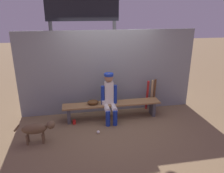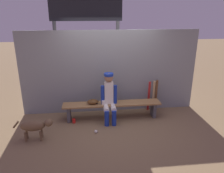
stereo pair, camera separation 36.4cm
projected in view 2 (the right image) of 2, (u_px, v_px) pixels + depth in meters
The scene contains 13 objects.
ground_plane at pixel (112, 118), 5.78m from camera, with size 30.00×30.00×0.00m, color brown.
chainlink_fence at pixel (110, 72), 5.87m from camera, with size 4.70×0.03×2.22m, color gray.
dugout_bench at pixel (112, 106), 5.67m from camera, with size 2.51×0.36×0.43m.
player_seated at pixel (109, 96), 5.46m from camera, with size 0.41×0.55×1.23m.
baseball_glove at pixel (93, 102), 5.57m from camera, with size 0.28×0.20×0.12m, color #593819.
bat_aluminum_red at pixel (149, 96), 6.04m from camera, with size 0.06×0.06×0.89m, color #B22323.
bat_wood_natural at pixel (153, 96), 6.09m from camera, with size 0.06×0.06×0.87m, color tan.
bat_wood_dark at pixel (156, 95), 6.07m from camera, with size 0.06×0.06×0.91m, color brown.
baseball at pixel (96, 132), 5.07m from camera, with size 0.07×0.07×0.07m, color white.
cup_on_ground at pixel (74, 121), 5.52m from camera, with size 0.08×0.08×0.11m, color red.
cup_on_bench at pixel (103, 103), 5.53m from camera, with size 0.08×0.08×0.11m, color silver.
scoreboard at pixel (89, 22), 6.20m from camera, with size 2.30×0.27×3.35m.
dog at pixel (35, 126), 4.72m from camera, with size 0.84×0.20×0.49m.
Camera 2 is at (-0.57, -5.14, 2.71)m, focal length 35.22 mm.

